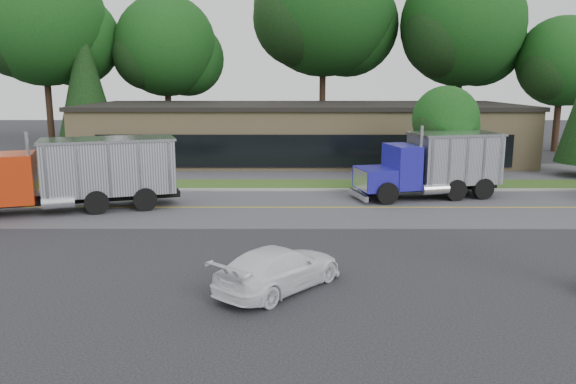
% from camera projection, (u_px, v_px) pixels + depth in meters
% --- Properties ---
extents(ground, '(140.00, 140.00, 0.00)m').
position_uv_depth(ground, '(259.00, 269.00, 18.34)').
color(ground, '#3A3A3F').
rests_on(ground, ground).
extents(road, '(60.00, 8.00, 0.02)m').
position_uv_depth(road, '(269.00, 208.00, 27.16)').
color(road, slate).
rests_on(road, ground).
extents(center_line, '(60.00, 0.12, 0.01)m').
position_uv_depth(center_line, '(269.00, 208.00, 27.16)').
color(center_line, gold).
rests_on(center_line, ground).
extents(curb, '(60.00, 0.30, 0.12)m').
position_uv_depth(curb, '(271.00, 191.00, 31.28)').
color(curb, '#9E9E99').
rests_on(curb, ground).
extents(grass_verge, '(60.00, 3.40, 0.03)m').
position_uv_depth(grass_verge, '(272.00, 185.00, 33.05)').
color(grass_verge, '#365A1E').
rests_on(grass_verge, ground).
extents(far_parking, '(60.00, 7.00, 0.02)m').
position_uv_depth(far_parking, '(275.00, 171.00, 37.95)').
color(far_parking, slate).
rests_on(far_parking, ground).
extents(strip_mall, '(32.00, 12.00, 4.00)m').
position_uv_depth(strip_mall, '(302.00, 134.00, 43.44)').
color(strip_mall, tan).
rests_on(strip_mall, ground).
extents(tree_far_a, '(11.40, 10.73, 16.27)m').
position_uv_depth(tree_far_a, '(46.00, 29.00, 47.86)').
color(tree_far_a, '#382619').
rests_on(tree_far_a, ground).
extents(tree_far_b, '(9.50, 8.94, 13.55)m').
position_uv_depth(tree_far_b, '(168.00, 51.00, 50.11)').
color(tree_far_b, '#382619').
rests_on(tree_far_b, ground).
extents(tree_far_c, '(13.06, 12.29, 18.63)m').
position_uv_depth(tree_far_c, '(326.00, 13.00, 49.49)').
color(tree_far_c, '#382619').
rests_on(tree_far_c, ground).
extents(tree_far_d, '(11.34, 10.68, 16.18)m').
position_uv_depth(tree_far_d, '(464.00, 30.00, 48.77)').
color(tree_far_d, '#382619').
rests_on(tree_far_d, ground).
extents(tree_far_e, '(7.98, 7.51, 11.38)m').
position_uv_depth(tree_far_e, '(563.00, 66.00, 47.36)').
color(tree_far_e, '#382619').
rests_on(tree_far_e, ground).
extents(evergreen_left, '(4.84, 4.84, 11.00)m').
position_uv_depth(evergreen_left, '(85.00, 80.00, 46.60)').
color(evergreen_left, '#382619').
rests_on(evergreen_left, ground).
extents(tree_verge, '(4.05, 3.81, 5.77)m').
position_uv_depth(tree_verge, '(446.00, 122.00, 32.35)').
color(tree_verge, '#382619').
rests_on(tree_verge, ground).
extents(dump_truck_red, '(10.56, 5.63, 3.36)m').
position_uv_depth(dump_truck_red, '(77.00, 173.00, 26.28)').
color(dump_truck_red, black).
rests_on(dump_truck_red, ground).
extents(dump_truck_blue, '(7.82, 4.20, 3.36)m').
position_uv_depth(dump_truck_blue, '(436.00, 163.00, 29.29)').
color(dump_truck_blue, black).
rests_on(dump_truck_blue, ground).
extents(rally_car, '(4.22, 4.53, 1.28)m').
position_uv_depth(rally_car, '(279.00, 268.00, 16.47)').
color(rally_car, white).
rests_on(rally_car, ground).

